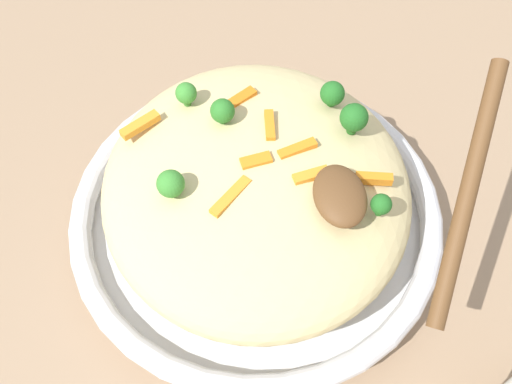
{
  "coord_description": "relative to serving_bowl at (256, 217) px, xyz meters",
  "views": [
    {
      "loc": [
        -0.28,
        0.04,
        0.49
      ],
      "look_at": [
        0.0,
        0.0,
        0.07
      ],
      "focal_mm": 41.97,
      "sensor_mm": 36.0,
      "label": 1
    }
  ],
  "objects": [
    {
      "name": "carrot_piece_1",
      "position": [
        0.0,
        0.0,
        0.09
      ],
      "size": [
        0.01,
        0.03,
        0.01
      ],
      "primitive_type": "cube",
      "rotation": [
        0.0,
        0.0,
        1.74
      ],
      "color": "orange",
      "rests_on": "pasta_mound"
    },
    {
      "name": "serving_bowl",
      "position": [
        0.0,
        0.0,
        0.0
      ],
      "size": [
        0.33,
        0.33,
        0.04
      ],
      "color": "silver",
      "rests_on": "ground_plane"
    },
    {
      "name": "carrot_piece_7",
      "position": [
        -0.02,
        -0.04,
        0.09
      ],
      "size": [
        0.01,
        0.03,
        0.01
      ],
      "primitive_type": "cube",
      "rotation": [
        0.0,
        0.0,
        1.77
      ],
      "color": "orange",
      "rests_on": "pasta_mound"
    },
    {
      "name": "broccoli_floret_1",
      "position": [
        0.05,
        0.02,
        0.1
      ],
      "size": [
        0.02,
        0.02,
        0.02
      ],
      "color": "#296820",
      "rests_on": "pasta_mound"
    },
    {
      "name": "broccoli_floret_0",
      "position": [
        -0.02,
        0.07,
        0.09
      ],
      "size": [
        0.02,
        0.02,
        0.03
      ],
      "color": "#377928",
      "rests_on": "pasta_mound"
    },
    {
      "name": "carrot_piece_4",
      "position": [
        -0.03,
        -0.09,
        0.08
      ],
      "size": [
        0.01,
        0.03,
        0.01
      ],
      "primitive_type": "cube",
      "rotation": [
        0.0,
        0.0,
        1.37
      ],
      "color": "orange",
      "rests_on": "pasta_mound"
    },
    {
      "name": "carrot_piece_3",
      "position": [
        0.03,
        -0.02,
        0.09
      ],
      "size": [
        0.03,
        0.01,
        0.01
      ],
      "primitive_type": "cube",
      "rotation": [
        0.0,
        0.0,
        6.2
      ],
      "color": "orange",
      "rests_on": "pasta_mound"
    },
    {
      "name": "pasta_mound",
      "position": [
        0.0,
        0.0,
        0.05
      ],
      "size": [
        0.27,
        0.26,
        0.07
      ],
      "primitive_type": "ellipsoid",
      "color": "#DBC689",
      "rests_on": "serving_bowl"
    },
    {
      "name": "broccoli_floret_2",
      "position": [
        0.07,
        0.05,
        0.09
      ],
      "size": [
        0.02,
        0.02,
        0.02
      ],
      "color": "#377928",
      "rests_on": "pasta_mound"
    },
    {
      "name": "serving_spoon",
      "position": [
        -0.06,
        -0.09,
        0.11
      ],
      "size": [
        0.16,
        0.14,
        0.1
      ],
      "color": "brown",
      "rests_on": "pasta_mound"
    },
    {
      "name": "broccoli_floret_5",
      "position": [
        0.06,
        -0.07,
        0.09
      ],
      "size": [
        0.02,
        0.02,
        0.02
      ],
      "color": "#205B1C",
      "rests_on": "pasta_mound"
    },
    {
      "name": "broccoli_floret_3",
      "position": [
        0.03,
        -0.08,
        0.09
      ],
      "size": [
        0.02,
        0.02,
        0.03
      ],
      "color": "#205B1C",
      "rests_on": "pasta_mound"
    },
    {
      "name": "carrot_piece_6",
      "position": [
        0.07,
        0.01,
        0.08
      ],
      "size": [
        0.03,
        0.03,
        0.01
      ],
      "primitive_type": "cube",
      "rotation": [
        0.0,
        0.0,
        5.29
      ],
      "color": "orange",
      "rests_on": "pasta_mound"
    },
    {
      "name": "broccoli_floret_4",
      "position": [
        -0.06,
        -0.09,
        0.09
      ],
      "size": [
        0.02,
        0.02,
        0.02
      ],
      "color": "#205B1C",
      "rests_on": "pasta_mound"
    },
    {
      "name": "carrot_piece_2",
      "position": [
        0.05,
        0.09,
        0.08
      ],
      "size": [
        0.03,
        0.03,
        0.01
      ],
      "primitive_type": "cube",
      "rotation": [
        0.0,
        0.0,
        5.28
      ],
      "color": "orange",
      "rests_on": "pasta_mound"
    },
    {
      "name": "carrot_piece_5",
      "position": [
        0.01,
        -0.03,
        0.09
      ],
      "size": [
        0.02,
        0.03,
        0.01
      ],
      "primitive_type": "cube",
      "rotation": [
        0.0,
        0.0,
        5.02
      ],
      "color": "orange",
      "rests_on": "pasta_mound"
    },
    {
      "name": "ground_plane",
      "position": [
        0.0,
        0.0,
        -0.02
      ],
      "size": [
        2.4,
        2.4,
        0.0
      ],
      "primitive_type": "plane",
      "color": "#9E7F60"
    },
    {
      "name": "carrot_piece_0",
      "position": [
        -0.03,
        0.02,
        0.08
      ],
      "size": [
        0.03,
        0.04,
        0.01
      ],
      "primitive_type": "cube",
      "rotation": [
        0.0,
        0.0,
        2.33
      ],
      "color": "orange",
      "rests_on": "pasta_mound"
    }
  ]
}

